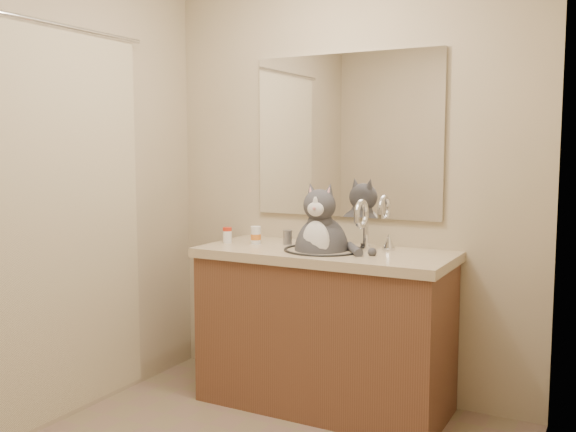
% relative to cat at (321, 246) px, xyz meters
% --- Properties ---
extents(room, '(2.22, 2.52, 2.42)m').
position_rel_cat_xyz_m(room, '(0.01, -0.95, 0.33)').
color(room, '#886F5E').
rests_on(room, ground).
extents(vanity, '(1.34, 0.59, 1.12)m').
position_rel_cat_xyz_m(vanity, '(0.01, 0.02, -0.43)').
color(vanity, brown).
rests_on(vanity, ground).
extents(mirror, '(1.10, 0.02, 0.90)m').
position_rel_cat_xyz_m(mirror, '(0.01, 0.29, 0.58)').
color(mirror, white).
rests_on(mirror, room).
extents(shower_curtain, '(0.02, 1.30, 1.93)m').
position_rel_cat_xyz_m(shower_curtain, '(-1.04, -0.85, 0.16)').
color(shower_curtain, beige).
rests_on(shower_curtain, ground).
extents(cat, '(0.44, 0.35, 0.56)m').
position_rel_cat_xyz_m(cat, '(0.00, 0.00, 0.00)').
color(cat, '#404044').
rests_on(cat, vanity).
extents(pill_bottle_redcap, '(0.06, 0.06, 0.09)m').
position_rel_cat_xyz_m(pill_bottle_redcap, '(-0.58, -0.02, 0.02)').
color(pill_bottle_redcap, white).
rests_on(pill_bottle_redcap, vanity).
extents(pill_bottle_orange, '(0.06, 0.06, 0.10)m').
position_rel_cat_xyz_m(pill_bottle_orange, '(-0.41, 0.02, 0.03)').
color(pill_bottle_orange, white).
rests_on(pill_bottle_orange, vanity).
extents(grey_canister, '(0.07, 0.07, 0.08)m').
position_rel_cat_xyz_m(grey_canister, '(-0.25, 0.09, 0.02)').
color(grey_canister, slate).
rests_on(grey_canister, vanity).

